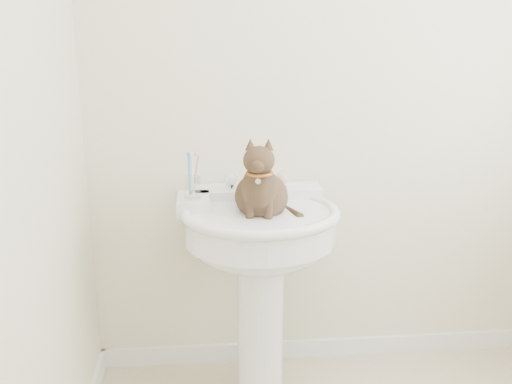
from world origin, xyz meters
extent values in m
cube|color=white|center=(0.00, 1.09, 0.04)|extent=(2.20, 0.02, 0.09)
cylinder|color=white|center=(-0.37, 0.80, 0.34)|extent=(0.19, 0.19, 0.68)
cylinder|color=white|center=(-0.37, 0.80, 0.79)|extent=(0.60, 0.60, 0.13)
ellipsoid|color=white|center=(-0.37, 0.80, 0.72)|extent=(0.55, 0.48, 0.22)
torus|color=white|center=(-0.37, 0.80, 0.85)|extent=(0.64, 0.64, 0.04)
cube|color=white|center=(-0.37, 1.02, 0.86)|extent=(0.56, 0.15, 0.06)
cube|color=white|center=(-0.64, 0.89, 0.86)|extent=(0.13, 0.20, 0.06)
cylinder|color=silver|center=(-0.37, 0.97, 0.92)|extent=(0.05, 0.05, 0.05)
cylinder|color=silver|center=(-0.37, 0.92, 0.95)|extent=(0.04, 0.04, 0.14)
sphere|color=white|center=(-0.48, 0.99, 0.94)|extent=(0.06, 0.06, 0.06)
sphere|color=white|center=(-0.26, 0.99, 0.94)|extent=(0.06, 0.06, 0.06)
cube|color=#F64A2C|center=(-0.29, 1.06, 0.91)|extent=(0.10, 0.07, 0.03)
cylinder|color=silver|center=(-0.64, 0.86, 0.90)|extent=(0.07, 0.07, 0.01)
cylinder|color=white|center=(-0.64, 0.86, 0.94)|extent=(0.06, 0.06, 0.09)
cylinder|color=#2399D9|center=(-0.65, 0.86, 0.99)|extent=(0.01, 0.01, 0.17)
cylinder|color=white|center=(-0.64, 0.86, 0.99)|extent=(0.01, 0.01, 0.17)
cylinder|color=#D47A7D|center=(-0.63, 0.86, 0.99)|extent=(0.01, 0.01, 0.17)
ellipsoid|color=#49321D|center=(-0.37, 0.82, 0.91)|extent=(0.21, 0.25, 0.19)
ellipsoid|color=#49321D|center=(-0.37, 0.74, 0.97)|extent=(0.14, 0.13, 0.17)
ellipsoid|color=#49321D|center=(-0.37, 0.71, 1.08)|extent=(0.12, 0.11, 0.11)
cone|color=#49321D|center=(-0.40, 0.73, 1.14)|extent=(0.04, 0.04, 0.05)
cone|color=#49321D|center=(-0.34, 0.73, 1.14)|extent=(0.04, 0.04, 0.05)
cylinder|color=#49321D|center=(-0.26, 0.84, 0.84)|extent=(0.03, 0.03, 0.22)
torus|color=#914916|center=(-0.37, 0.72, 1.03)|extent=(0.10, 0.10, 0.01)
camera|label=1|loc=(-0.58, -1.34, 1.56)|focal=40.00mm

